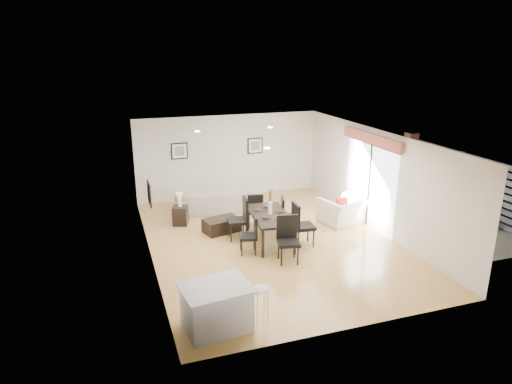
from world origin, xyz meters
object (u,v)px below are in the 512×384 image
object	(u,v)px
dining_chair_efar	(286,213)
dining_chair_head	(288,236)
dining_chair_enear	(300,222)
coffee_table	(222,225)
side_table	(180,215)
kitchen_island	(216,307)
dining_chair_wfar	(241,216)
sofa	(216,200)
dining_chair_foot	(255,208)
armchair	(342,211)
bar_stool	(261,292)
dining_table	(270,217)
dining_chair_wnear	(251,233)

from	to	relation	value
dining_chair_efar	dining_chair_head	xyz separation A→B (m)	(-0.63, -1.60, 0.07)
dining_chair_enear	coffee_table	bearing A→B (deg)	51.55
side_table	kitchen_island	world-z (taller)	kitchen_island
dining_chair_wfar	dining_chair_enear	xyz separation A→B (m)	(1.26, -0.89, 0.01)
dining_chair_wfar	coffee_table	bearing A→B (deg)	-142.80
sofa	dining_chair_enear	size ratio (longest dim) A/B	2.12
dining_chair_efar	dining_chair_foot	size ratio (longest dim) A/B	1.01
armchair	bar_stool	distance (m)	5.34
dining_table	dining_chair_head	distance (m)	1.12
dining_table	dining_chair_head	world-z (taller)	dining_chair_head
coffee_table	dining_chair_wnear	bearing A→B (deg)	-91.60
sofa	dining_chair_head	distance (m)	3.93
dining_chair_wnear	dining_chair_efar	distance (m)	1.60
armchair	dining_chair_wnear	xyz separation A→B (m)	(-3.03, -1.04, 0.16)
dining_chair_foot	dining_chair_head	bearing A→B (deg)	103.74
sofa	dining_table	xyz separation A→B (m)	(0.74, -2.73, 0.34)
kitchen_island	dining_chair_enear	bearing A→B (deg)	37.90
dining_chair_efar	dining_chair_enear	bearing A→B (deg)	-164.19
armchair	dining_chair_head	xyz separation A→B (m)	(-2.36, -1.69, 0.24)
dining_chair_enear	dining_chair_head	size ratio (longest dim) A/B	1.03
sofa	dining_chair_efar	size ratio (longest dim) A/B	2.44
sofa	dining_chair_head	xyz separation A→B (m)	(0.76, -3.84, 0.26)
dining_table	dining_chair_wnear	bearing A→B (deg)	-138.48
coffee_table	bar_stool	bearing A→B (deg)	-109.45
sofa	dining_chair_wfar	xyz separation A→B (m)	(0.11, -2.28, 0.27)
coffee_table	sofa	bearing A→B (deg)	67.17
sofa	kitchen_island	distance (m)	6.13
dining_chair_enear	side_table	bearing A→B (deg)	51.53
dining_chair_enear	dining_chair_foot	world-z (taller)	dining_chair_enear
kitchen_island	bar_stool	bearing A→B (deg)	-6.74
dining_chair_wfar	bar_stool	size ratio (longest dim) A/B	1.68
dining_table	bar_stool	distance (m)	3.51
dining_chair_efar	dining_chair_head	world-z (taller)	dining_chair_head
dining_chair_wfar	dining_chair_efar	size ratio (longest dim) A/B	1.14
sofa	dining_chair_foot	distance (m)	1.76
sofa	bar_stool	world-z (taller)	sofa
dining_chair_head	side_table	distance (m)	3.64
dining_chair_enear	bar_stool	xyz separation A→B (m)	(-2.00, -2.78, -0.06)
dining_table	bar_stool	xyz separation A→B (m)	(-1.37, -3.23, -0.12)
side_table	bar_stool	bearing A→B (deg)	-83.69
dining_chair_head	bar_stool	xyz separation A→B (m)	(-1.39, -2.11, -0.04)
sofa	side_table	size ratio (longest dim) A/B	4.40
armchair	kitchen_island	distance (m)	5.94
sofa	dining_table	world-z (taller)	dining_table
dining_chair_wfar	dining_chair_head	world-z (taller)	dining_chair_wfar
dining_chair_wfar	dining_chair_efar	bearing A→B (deg)	98.20
dining_chair_wnear	kitchen_island	bearing A→B (deg)	-16.86
dining_chair_wfar	dining_chair_foot	distance (m)	0.92
dining_chair_enear	dining_chair_head	world-z (taller)	dining_chair_enear
dining_chair_efar	armchair	bearing A→B (deg)	-70.18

